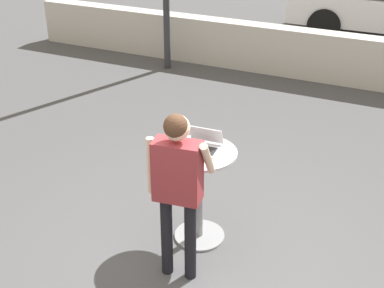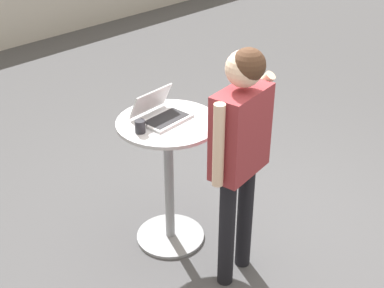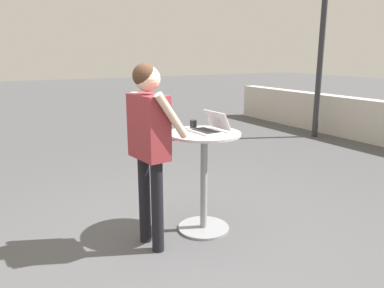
# 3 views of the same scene
# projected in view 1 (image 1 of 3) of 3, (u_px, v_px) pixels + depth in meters

# --- Properties ---
(ground_plane) EXTENTS (50.00, 50.00, 0.00)m
(ground_plane) POSITION_uv_depth(u_px,v_px,m) (207.00, 273.00, 5.15)
(ground_plane) COLOR #4C4C4F
(pavement_kerb) EXTENTS (12.06, 0.35, 0.86)m
(pavement_kerb) POSITION_uv_depth(u_px,v_px,m) (330.00, 57.00, 9.39)
(pavement_kerb) COLOR beige
(pavement_kerb) RESTS_ON ground_plane
(cafe_table) EXTENTS (0.72, 0.72, 1.03)m
(cafe_table) POSITION_uv_depth(u_px,v_px,m) (200.00, 185.00, 5.35)
(cafe_table) COLOR gray
(cafe_table) RESTS_ON ground_plane
(laptop) EXTENTS (0.36, 0.32, 0.20)m
(laptop) POSITION_uv_depth(u_px,v_px,m) (203.00, 144.00, 5.19)
(laptop) COLOR silver
(laptop) RESTS_ON cafe_table
(coffee_mug) EXTENTS (0.10, 0.07, 0.09)m
(coffee_mug) POSITION_uv_depth(u_px,v_px,m) (179.00, 142.00, 5.24)
(coffee_mug) COLOR #232328
(coffee_mug) RESTS_ON cafe_table
(standing_person) EXTENTS (0.56, 0.41, 1.70)m
(standing_person) POSITION_uv_depth(u_px,v_px,m) (177.00, 177.00, 4.63)
(standing_person) COLOR black
(standing_person) RESTS_ON ground_plane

